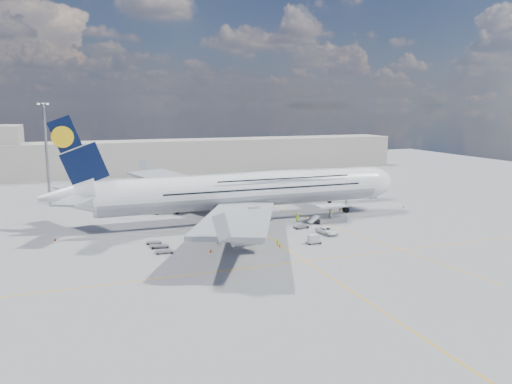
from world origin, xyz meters
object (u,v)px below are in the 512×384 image
object	(u,v)px
dolly_nose_near	(301,227)
crew_van	(297,217)
dolly_row_a	(154,242)
baggage_tug	(236,232)
dolly_row_b	(164,251)
catering_truck_outer	(152,189)
cone_wing_right_outer	(211,251)
catering_truck_inner	(166,205)
cone_wing_left_outer	(186,202)
jet_bridge	(341,176)
light_mast	(47,152)
cone_nose	(404,207)
dolly_nose_far	(314,239)
dolly_row_c	(248,228)
crew_tug	(278,244)
crew_nose	(340,208)
crew_wing	(217,239)
cone_wing_right_inner	(280,246)
airliner	(246,190)
cone_tail	(55,239)
dolly_back	(160,246)
service_van	(327,231)
crew_loader	(331,213)
cone_wing_left_inner	(183,210)
cargo_loader	(330,216)

from	to	relation	value
dolly_nose_near	crew_van	size ratio (longest dim) A/B	1.93
dolly_row_a	baggage_tug	distance (m)	15.64
dolly_row_b	catering_truck_outer	xyz separation A→B (m)	(6.99, 57.64, 1.26)
crew_van	cone_wing_right_outer	xyz separation A→B (m)	(-23.62, -15.85, -0.61)
catering_truck_inner	cone_wing_left_outer	xyz separation A→B (m)	(6.97, 10.44, -1.67)
jet_bridge	light_mast	distance (m)	74.11
cone_nose	dolly_nose_far	bearing A→B (deg)	-148.93
dolly_row_c	crew_tug	xyz separation A→B (m)	(1.22, -12.23, -0.13)
dolly_nose_near	crew_nose	world-z (taller)	crew_nose
crew_wing	cone_wing_right_inner	distance (m)	11.42
dolly_row_c	airliner	bearing A→B (deg)	88.22
dolly_nose_near	cone_wing_left_outer	size ratio (longest dim) A/B	5.85
dolly_row_c	crew_wing	xyz separation A→B (m)	(-7.91, -5.81, -0.03)
crew_nose	cone_tail	xyz separation A→B (m)	(-61.79, -3.30, -0.72)
cone_wing_left_outer	crew_nose	bearing A→B (deg)	-37.27
dolly_nose_near	crew_nose	bearing A→B (deg)	18.73
dolly_row_b	baggage_tug	bearing A→B (deg)	27.36
dolly_row_c	catering_truck_outer	xyz separation A→B (m)	(-11.01, 49.23, 0.69)
dolly_nose_near	cone_wing_right_inner	size ratio (longest dim) A/B	6.25
dolly_back	service_van	bearing A→B (deg)	7.19
cone_nose	dolly_nose_near	bearing A→B (deg)	-162.90
dolly_back	cone_wing_right_outer	size ratio (longest dim) A/B	5.93
dolly_nose_near	crew_loader	world-z (taller)	crew_loader
cone_tail	airliner	bearing A→B (deg)	4.27
dolly_nose_far	service_van	world-z (taller)	dolly_nose_far
cone_wing_right_outer	cone_wing_right_inner	bearing A→B (deg)	-5.15
cone_wing_left_inner	cone_wing_left_outer	size ratio (longest dim) A/B	1.01
catering_truck_outer	crew_van	bearing A→B (deg)	-26.09
dolly_nose_near	dolly_row_b	bearing A→B (deg)	178.70
crew_wing	crew_loader	bearing A→B (deg)	-62.29
dolly_nose_far	catering_truck_outer	world-z (taller)	catering_truck_outer
cone_tail	cargo_loader	bearing A→B (deg)	-4.43
airliner	dolly_back	bearing A→B (deg)	-145.88
dolly_row_c	crew_van	xyz separation A→B (m)	(13.13, 5.23, -0.01)
dolly_nose_far	baggage_tug	xyz separation A→B (m)	(-11.49, 9.68, -0.03)
crew_nose	cone_wing_left_inner	world-z (taller)	crew_nose
light_mast	cone_wing_left_inner	xyz separation A→B (m)	(29.76, -19.81, -12.92)
cargo_loader	cone_wing_left_inner	world-z (taller)	cargo_loader
crew_van	cone_tail	world-z (taller)	crew_van
crew_van	crew_wing	bearing A→B (deg)	87.08
dolly_nose_near	service_van	world-z (taller)	service_van
light_mast	crew_loader	distance (m)	71.68
airliner	crew_wing	bearing A→B (deg)	-125.19
dolly_row_c	dolly_back	bearing A→B (deg)	-150.36
jet_bridge	cone_wing_right_inner	bearing A→B (deg)	-133.60
cone_wing_left_inner	cone_wing_right_outer	world-z (taller)	cone_wing_left_inner
light_mast	dolly_row_c	size ratio (longest dim) A/B	8.76
catering_truck_outer	cone_wing_left_outer	world-z (taller)	catering_truck_outer
dolly_row_c	cone_wing_right_inner	world-z (taller)	dolly_row_c
airliner	cone_wing_right_inner	distance (m)	22.12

